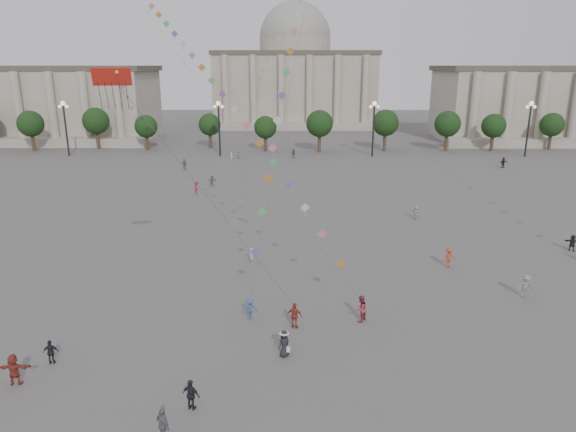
{
  "coord_description": "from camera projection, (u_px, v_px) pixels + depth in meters",
  "views": [
    {
      "loc": [
        -0.76,
        -30.44,
        17.22
      ],
      "look_at": [
        -1.11,
        12.0,
        4.74
      ],
      "focal_mm": 32.0,
      "sensor_mm": 36.0,
      "label": 1
    }
  ],
  "objects": [
    {
      "name": "kite_train_west",
      "position": [
        175.0,
        39.0,
        56.31
      ],
      "size": [
        33.74,
        50.44,
        70.71
      ],
      "color": "#3F3F3F",
      "rests_on": "ground"
    },
    {
      "name": "dragon_kite",
      "position": [
        115.0,
        91.0,
        29.85
      ],
      "size": [
        6.46,
        1.01,
        18.41
      ],
      "color": "red",
      "rests_on": "ground"
    },
    {
      "name": "tree_row",
      "position": [
        296.0,
        124.0,
        107.36
      ],
      "size": [
        137.12,
        5.12,
        8.0
      ],
      "color": "#3C281E",
      "rests_on": "ground"
    },
    {
      "name": "person_crowd_13",
      "position": [
        251.0,
        255.0,
        46.28
      ],
      "size": [
        0.57,
        0.65,
        1.49
      ],
      "primitive_type": "imported",
      "rotation": [
        0.0,
        0.0,
        2.07
      ],
      "color": "#B1B1AD",
      "rests_on": "ground"
    },
    {
      "name": "tourist_4",
      "position": [
        51.0,
        352.0,
        30.63
      ],
      "size": [
        0.95,
        0.51,
        1.54
      ],
      "primitive_type": "imported",
      "rotation": [
        0.0,
        0.0,
        3.3
      ],
      "color": "black",
      "rests_on": "ground"
    },
    {
      "name": "person_crowd_12",
      "position": [
        212.0,
        181.0,
        76.0
      ],
      "size": [
        1.5,
        0.65,
        1.57
      ],
      "primitive_type": "imported",
      "rotation": [
        0.0,
        0.0,
        3.01
      ],
      "color": "slate",
      "rests_on": "ground"
    },
    {
      "name": "person_crowd_17",
      "position": [
        197.0,
        188.0,
        71.16
      ],
      "size": [
        1.15,
        1.39,
        1.86
      ],
      "primitive_type": "imported",
      "rotation": [
        0.0,
        0.0,
        2.03
      ],
      "color": "maroon",
      "rests_on": "ground"
    },
    {
      "name": "tourist_0",
      "position": [
        295.0,
        316.0,
        34.77
      ],
      "size": [
        1.16,
        0.78,
        1.84
      ],
      "primitive_type": "imported",
      "rotation": [
        0.0,
        0.0,
        2.8
      ],
      "color": "#983429",
      "rests_on": "ground"
    },
    {
      "name": "lamp_post_far_east",
      "position": [
        530.0,
        119.0,
        98.78
      ],
      "size": [
        2.0,
        0.9,
        10.65
      ],
      "color": "#262628",
      "rests_on": "ground"
    },
    {
      "name": "person_crowd_9",
      "position": [
        503.0,
        163.0,
        89.55
      ],
      "size": [
        1.78,
        1.16,
        1.84
      ],
      "primitive_type": "imported",
      "rotation": [
        0.0,
        0.0,
        0.39
      ],
      "color": "black",
      "rests_on": "ground"
    },
    {
      "name": "lamp_post_mid_east",
      "position": [
        374.0,
        119.0,
        99.02
      ],
      "size": [
        2.0,
        0.9,
        10.65
      ],
      "color": "#262628",
      "rests_on": "ground"
    },
    {
      "name": "person_crowd_10",
      "position": [
        231.0,
        156.0,
        96.86
      ],
      "size": [
        0.53,
        0.65,
        1.52
      ],
      "primitive_type": "imported",
      "rotation": [
        0.0,
        0.0,
        1.93
      ],
      "color": "silver",
      "rests_on": "ground"
    },
    {
      "name": "lamp_post_mid_west",
      "position": [
        219.0,
        118.0,
        99.26
      ],
      "size": [
        2.0,
        0.9,
        10.65
      ],
      "color": "#262628",
      "rests_on": "ground"
    },
    {
      "name": "tourist_2",
      "position": [
        14.0,
        370.0,
        28.59
      ],
      "size": [
        1.75,
        0.66,
        1.85
      ],
      "primitive_type": "imported",
      "rotation": [
        0.0,
        0.0,
        3.21
      ],
      "color": "maroon",
      "rests_on": "ground"
    },
    {
      "name": "person_crowd_4",
      "position": [
        238.0,
        154.0,
        98.22
      ],
      "size": [
        1.37,
        1.49,
        1.66
      ],
      "primitive_type": "imported",
      "rotation": [
        0.0,
        0.0,
        4.01
      ],
      "color": "#B4B4AF",
      "rests_on": "ground"
    },
    {
      "name": "ground",
      "position": [
        303.0,
        335.0,
        34.06
      ],
      "size": [
        360.0,
        360.0,
        0.0
      ],
      "primitive_type": "plane",
      "color": "#5B5855",
      "rests_on": "ground"
    },
    {
      "name": "kite_flyer_0",
      "position": [
        361.0,
        309.0,
        35.68
      ],
      "size": [
        1.15,
        1.18,
        1.92
      ],
      "primitive_type": "imported",
      "rotation": [
        0.0,
        0.0,
        4.05
      ],
      "color": "#9B2A3F",
      "rests_on": "ground"
    },
    {
      "name": "hat_person",
      "position": [
        284.0,
        343.0,
        31.39
      ],
      "size": [
        0.98,
        0.97,
        1.71
      ],
      "color": "black",
      "rests_on": "ground"
    },
    {
      "name": "person_crowd_3",
      "position": [
        572.0,
        243.0,
        49.38
      ],
      "size": [
        1.48,
        1.28,
        1.62
      ],
      "primitive_type": "imported",
      "rotation": [
        0.0,
        0.0,
        2.5
      ],
      "color": "black",
      "rests_on": "ground"
    },
    {
      "name": "hall_central",
      "position": [
        295.0,
        76.0,
        154.01
      ],
      "size": [
        48.3,
        34.3,
        35.5
      ],
      "color": "gray",
      "rests_on": "ground"
    },
    {
      "name": "tourist_1",
      "position": [
        191.0,
        395.0,
        26.52
      ],
      "size": [
        1.08,
        0.76,
        1.7
      ],
      "primitive_type": "imported",
      "rotation": [
        0.0,
        0.0,
        2.75
      ],
      "color": "black",
      "rests_on": "ground"
    },
    {
      "name": "person_crowd_7",
      "position": [
        416.0,
        212.0,
        59.82
      ],
      "size": [
        1.25,
        1.33,
        1.5
      ],
      "primitive_type": "imported",
      "rotation": [
        0.0,
        0.0,
        2.3
      ],
      "color": "silver",
      "rests_on": "ground"
    },
    {
      "name": "person_crowd_16",
      "position": [
        184.0,
        164.0,
        88.02
      ],
      "size": [
        1.16,
        0.65,
        1.88
      ],
      "primitive_type": "imported",
      "rotation": [
        0.0,
        0.0,
        0.18
      ],
      "color": "#57575B",
      "rests_on": "ground"
    },
    {
      "name": "person_crowd_0",
      "position": [
        293.0,
        153.0,
        99.04
      ],
      "size": [
        1.13,
        0.93,
        1.8
      ],
      "primitive_type": "imported",
      "rotation": [
        0.0,
        0.0,
        0.56
      ],
      "color": "#374C7D",
      "rests_on": "ground"
    },
    {
      "name": "person_crowd_6",
      "position": [
        526.0,
        286.0,
        39.34
      ],
      "size": [
        1.24,
        0.74,
        1.88
      ],
      "primitive_type": "imported",
      "rotation": [
        0.0,
        0.0,
        0.04
      ],
      "color": "slate",
      "rests_on": "ground"
    },
    {
      "name": "kite_flyer_1",
      "position": [
        250.0,
        309.0,
        35.96
      ],
      "size": [
        1.21,
        1.01,
        1.63
      ],
      "primitive_type": "imported",
      "rotation": [
        0.0,
        0.0,
        0.47
      ],
      "color": "#394E81",
      "rests_on": "ground"
    },
    {
      "name": "person_crowd_8",
      "position": [
        449.0,
        258.0,
        45.22
      ],
      "size": [
        1.36,
        1.0,
        1.89
      ],
      "primitive_type": "imported",
      "rotation": [
        0.0,
        0.0,
        0.26
      ],
      "color": "#A1422B",
      "rests_on": "ground"
    },
    {
      "name": "tourist_3",
      "position": [
        163.0,
        425.0,
        24.27
      ],
      "size": [
        1.02,
        1.03,
        1.75
      ],
      "primitive_type": "imported",
      "rotation": [
        0.0,
        0.0,
        2.35
      ],
      "color": "slate",
      "rests_on": "ground"
    },
    {
      "name": "lamp_post_far_west",
      "position": [
        65.0,
        118.0,
        99.5
      ],
      "size": [
        2.0,
        0.9,
        10.65
      ],
      "color": "#262628",
      "rests_on": "ground"
    }
  ]
}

